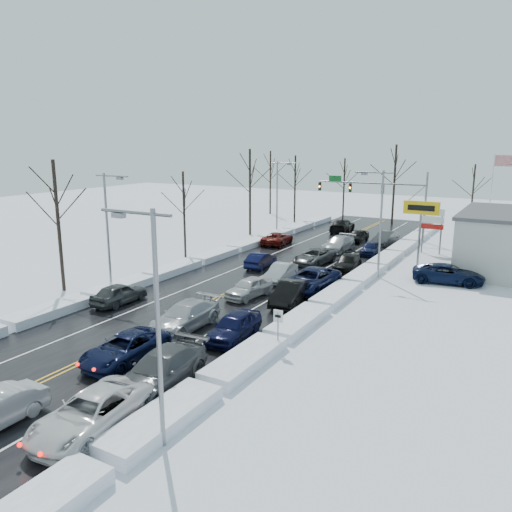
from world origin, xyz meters
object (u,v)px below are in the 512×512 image
Objects in this scene: oncoming_car_0 at (261,267)px; traffic_signal_mast at (382,192)px; tires_plus_sign at (421,212)px; flagpole at (493,192)px.

traffic_signal_mast is at bearing -109.32° from oncoming_car_0.
tires_plus_sign is 15.53m from oncoming_car_0.
flagpole is at bearing 9.73° from traffic_signal_mast.
traffic_signal_mast is at bearing -170.27° from flagpole.
flagpole is 2.37× the size of oncoming_car_0.
tires_plus_sign is (7.05, -12.00, -0.49)m from traffic_signal_mast.
traffic_signal_mast is 2.21× the size of tires_plus_sign.
traffic_signal_mast is 1.33× the size of flagpole.
tires_plus_sign is at bearing -151.65° from oncoming_car_0.
tires_plus_sign is at bearing -108.44° from flagpole.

